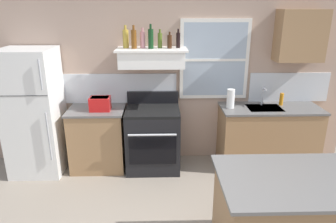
% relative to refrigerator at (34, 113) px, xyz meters
% --- Properties ---
extents(back_wall, '(5.40, 0.11, 2.70)m').
position_rel_refrigerator_xyz_m(back_wall, '(1.93, 0.39, 0.47)').
color(back_wall, tan).
rests_on(back_wall, ground_plane).
extents(refrigerator, '(0.70, 0.72, 1.77)m').
position_rel_refrigerator_xyz_m(refrigerator, '(0.00, 0.00, 0.00)').
color(refrigerator, white).
rests_on(refrigerator, ground_plane).
extents(counter_left_of_stove, '(0.79, 0.63, 0.91)m').
position_rel_refrigerator_xyz_m(counter_left_of_stove, '(0.85, 0.06, -0.43)').
color(counter_left_of_stove, '#9E754C').
rests_on(counter_left_of_stove, ground_plane).
extents(toaster, '(0.30, 0.20, 0.19)m').
position_rel_refrigerator_xyz_m(toaster, '(0.93, -0.01, 0.13)').
color(toaster, red).
rests_on(toaster, counter_left_of_stove).
extents(stove_range, '(0.76, 0.69, 1.09)m').
position_rel_refrigerator_xyz_m(stove_range, '(1.65, 0.02, -0.42)').
color(stove_range, black).
rests_on(stove_range, ground_plane).
extents(range_hood_shelf, '(0.96, 0.52, 0.24)m').
position_rel_refrigerator_xyz_m(range_hood_shelf, '(1.65, 0.12, 0.74)').
color(range_hood_shelf, white).
extents(bottle_champagne_gold_foil, '(0.08, 0.08, 0.30)m').
position_rel_refrigerator_xyz_m(bottle_champagne_gold_foil, '(1.30, 0.18, 0.99)').
color(bottle_champagne_gold_foil, '#B29333').
rests_on(bottle_champagne_gold_foil, range_hood_shelf).
extents(bottle_amber_wine, '(0.07, 0.07, 0.31)m').
position_rel_refrigerator_xyz_m(bottle_amber_wine, '(1.41, 0.11, 0.99)').
color(bottle_amber_wine, brown).
rests_on(bottle_amber_wine, range_hood_shelf).
extents(bottle_rose_pink, '(0.07, 0.07, 0.27)m').
position_rel_refrigerator_xyz_m(bottle_rose_pink, '(1.53, 0.15, 0.98)').
color(bottle_rose_pink, '#C67F84').
rests_on(bottle_rose_pink, range_hood_shelf).
extents(bottle_dark_green_wine, '(0.07, 0.07, 0.32)m').
position_rel_refrigerator_xyz_m(bottle_dark_green_wine, '(1.64, 0.10, 1.00)').
color(bottle_dark_green_wine, '#143819').
rests_on(bottle_dark_green_wine, range_hood_shelf).
extents(bottle_olive_oil_square, '(0.06, 0.06, 0.25)m').
position_rel_refrigerator_xyz_m(bottle_olive_oil_square, '(1.76, 0.17, 0.97)').
color(bottle_olive_oil_square, '#4C601E').
rests_on(bottle_olive_oil_square, range_hood_shelf).
extents(bottle_brown_stout, '(0.06, 0.06, 0.22)m').
position_rel_refrigerator_xyz_m(bottle_brown_stout, '(1.89, 0.11, 0.96)').
color(bottle_brown_stout, '#381E0F').
rests_on(bottle_brown_stout, range_hood_shelf).
extents(bottle_balsamic_dark, '(0.06, 0.06, 0.25)m').
position_rel_refrigerator_xyz_m(bottle_balsamic_dark, '(2.01, 0.16, 0.97)').
color(bottle_balsamic_dark, black).
rests_on(bottle_balsamic_dark, range_hood_shelf).
extents(counter_right_with_sink, '(1.43, 0.63, 0.91)m').
position_rel_refrigerator_xyz_m(counter_right_with_sink, '(3.35, 0.06, -0.43)').
color(counter_right_with_sink, '#9E754C').
rests_on(counter_right_with_sink, ground_plane).
extents(sink_faucet, '(0.03, 0.17, 0.28)m').
position_rel_refrigerator_xyz_m(sink_faucet, '(3.25, 0.16, 0.20)').
color(sink_faucet, silver).
rests_on(sink_faucet, counter_right_with_sink).
extents(paper_towel_roll, '(0.11, 0.11, 0.27)m').
position_rel_refrigerator_xyz_m(paper_towel_roll, '(2.76, 0.06, 0.16)').
color(paper_towel_roll, white).
rests_on(paper_towel_roll, counter_right_with_sink).
extents(dish_soap_bottle, '(0.06, 0.06, 0.18)m').
position_rel_refrigerator_xyz_m(dish_soap_bottle, '(3.53, 0.16, 0.12)').
color(dish_soap_bottle, orange).
rests_on(dish_soap_bottle, counter_right_with_sink).
extents(kitchen_island, '(1.40, 0.90, 0.91)m').
position_rel_refrigerator_xyz_m(kitchen_island, '(2.95, -1.85, -0.43)').
color(kitchen_island, '#9E754C').
rests_on(kitchen_island, ground_plane).
extents(upper_cabinet_right, '(0.64, 0.32, 0.70)m').
position_rel_refrigerator_xyz_m(upper_cabinet_right, '(3.70, 0.20, 1.02)').
color(upper_cabinet_right, '#9E754C').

